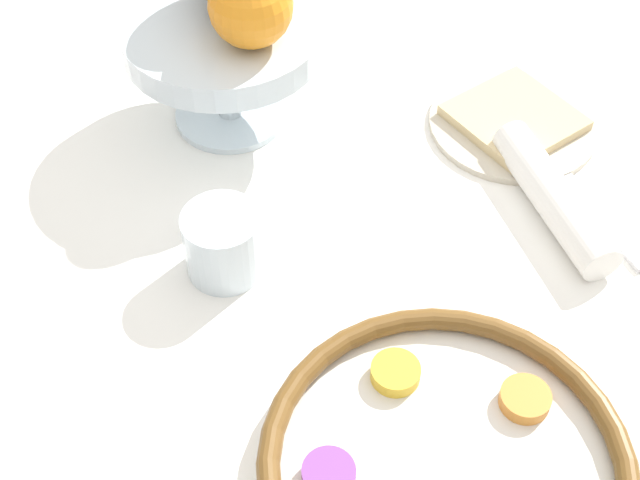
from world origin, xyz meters
The scene contains 8 objects.
dining_table centered at (0.00, 0.00, 0.39)m, with size 1.25×1.07×0.77m.
seder_plate centered at (-0.21, 0.04, 0.79)m, with size 0.31×0.31×0.03m.
fruit_stand centered at (0.28, 0.06, 0.87)m, with size 0.22×0.22×0.13m.
orange_fruit centered at (0.24, 0.04, 0.94)m, with size 0.09×0.09×0.09m.
bread_plate centered at (0.14, -0.24, 0.78)m, with size 0.19×0.19×0.02m.
napkin_roll centered at (0.01, -0.20, 0.79)m, with size 0.20×0.05×0.04m.
cup_near centered at (0.07, 0.13, 0.81)m, with size 0.08×0.08×0.07m.
spoon centered at (-0.01, -0.25, 0.77)m, with size 0.16×0.03×0.01m.
Camera 1 is at (-0.49, 0.26, 1.45)m, focal length 50.00 mm.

